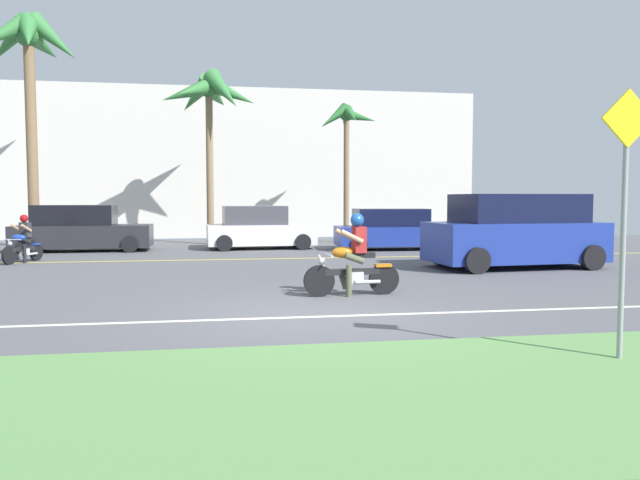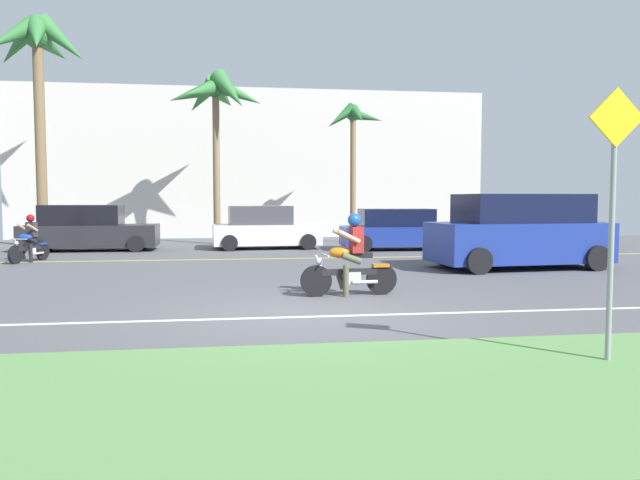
{
  "view_description": "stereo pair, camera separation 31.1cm",
  "coord_description": "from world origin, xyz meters",
  "views": [
    {
      "loc": [
        -1.46,
        -9.3,
        1.79
      ],
      "look_at": [
        0.74,
        4.0,
        0.88
      ],
      "focal_mm": 34.29,
      "sensor_mm": 36.0,
      "label": 1
    },
    {
      "loc": [
        -1.16,
        -9.34,
        1.79
      ],
      "look_at": [
        0.74,
        4.0,
        0.88
      ],
      "focal_mm": 34.29,
      "sensor_mm": 36.0,
      "label": 2
    }
  ],
  "objects": [
    {
      "name": "parked_car_3",
      "position": [
        10.63,
        12.49,
        0.76
      ],
      "size": [
        4.19,
        1.97,
        1.63
      ],
      "color": "#232328",
      "rests_on": "ground"
    },
    {
      "name": "lane_line_near",
      "position": [
        0.0,
        -0.24,
        0.0
      ],
      "size": [
        50.4,
        0.12,
        0.01
      ],
      "primitive_type": "cube",
      "color": "silver",
      "rests_on": "ground"
    },
    {
      "name": "parked_car_2",
      "position": [
        4.7,
        11.57,
        0.68
      ],
      "size": [
        4.39,
        2.03,
        1.45
      ],
      "color": "navy",
      "rests_on": "ground"
    },
    {
      "name": "parked_car_1",
      "position": [
        -0.05,
        12.73,
        0.72
      ],
      "size": [
        3.91,
        2.14,
        1.54
      ],
      "color": "silver",
      "rests_on": "ground"
    },
    {
      "name": "motorcyclist",
      "position": [
        0.97,
        1.69,
        0.64
      ],
      "size": [
        1.83,
        0.6,
        1.53
      ],
      "color": "black",
      "rests_on": "ground"
    },
    {
      "name": "suv_nearby",
      "position": [
        6.15,
        5.5,
        0.93
      ],
      "size": [
        4.73,
        2.47,
        1.91
      ],
      "color": "navy",
      "rests_on": "ground"
    },
    {
      "name": "lane_line_far",
      "position": [
        0.0,
        8.88,
        0.0
      ],
      "size": [
        50.4,
        0.12,
        0.01
      ],
      "primitive_type": "cube",
      "color": "yellow",
      "rests_on": "ground"
    },
    {
      "name": "ground",
      "position": [
        0.0,
        3.0,
        -0.02
      ],
      "size": [
        56.0,
        30.0,
        0.04
      ],
      "primitive_type": "cube",
      "color": "#545459"
    },
    {
      "name": "building_far",
      "position": [
        -0.21,
        21.0,
        3.44
      ],
      "size": [
        21.91,
        4.0,
        6.88
      ],
      "primitive_type": "cube",
      "color": "beige",
      "rests_on": "ground"
    },
    {
      "name": "palm_tree_1",
      "position": [
        3.68,
        15.41,
        4.77
      ],
      "size": [
        2.5,
        2.58,
        5.68
      ],
      "color": "#846B4C",
      "rests_on": "ground"
    },
    {
      "name": "parked_car_0",
      "position": [
        -6.13,
        12.62,
        0.74
      ],
      "size": [
        4.51,
        1.87,
        1.58
      ],
      "color": "#232328",
      "rests_on": "ground"
    },
    {
      "name": "motorcyclist_distant",
      "position": [
        -6.91,
        8.93,
        0.57
      ],
      "size": [
        0.74,
        1.53,
        1.35
      ],
      "color": "black",
      "rests_on": "ground"
    },
    {
      "name": "street_sign",
      "position": [
        2.82,
        -3.38,
        1.78
      ],
      "size": [
        0.62,
        0.06,
        2.95
      ],
      "color": "gray",
      "rests_on": "ground"
    },
    {
      "name": "grass_median",
      "position": [
        0.0,
        -4.1,
        0.03
      ],
      "size": [
        56.0,
        3.8,
        0.06
      ],
      "primitive_type": "cube",
      "color": "#5B8C4C",
      "rests_on": "ground"
    },
    {
      "name": "palm_tree_2",
      "position": [
        -1.84,
        15.23,
        5.71
      ],
      "size": [
        3.86,
        3.64,
        6.81
      ],
      "color": "#846B4C",
      "rests_on": "ground"
    },
    {
      "name": "palm_tree_0",
      "position": [
        -8.18,
        14.47,
        7.02
      ],
      "size": [
        3.88,
        4.07,
        8.48
      ],
      "color": "brown",
      "rests_on": "ground"
    }
  ]
}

